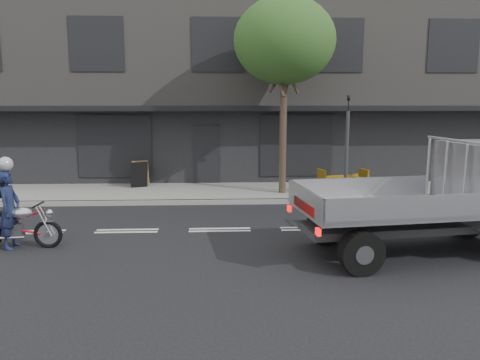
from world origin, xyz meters
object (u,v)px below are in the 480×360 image
motorcycle (17,225)px  sandwich_board (139,175)px  traffic_light_pole (347,152)px  rider (9,210)px  flatbed_ute (477,187)px  street_tree (284,41)px  construction_barrier (344,182)px

motorcycle → sandwich_board: (1.65, 6.64, 0.10)m
traffic_light_pole → motorcycle: 10.01m
rider → flatbed_ute: flatbed_ute is taller
street_tree → flatbed_ute: bearing=-60.3°
street_tree → motorcycle: size_ratio=3.33×
street_tree → construction_barrier: street_tree is taller
motorcycle → rider: size_ratio=1.13×
traffic_light_pole → rider: traffic_light_pole is taller
street_tree → construction_barrier: 5.14m
motorcycle → sandwich_board: bearing=77.8°
sandwich_board → traffic_light_pole: bearing=-36.8°
street_tree → construction_barrier: size_ratio=4.26×
motorcycle → flatbed_ute: (10.29, -0.63, 0.91)m
street_tree → motorcycle: bearing=-141.2°
rider → construction_barrier: (9.02, 5.00, -0.31)m
flatbed_ute → sandwich_board: 11.32m
street_tree → flatbed_ute: 8.01m
street_tree → motorcycle: street_tree is taller
street_tree → rider: size_ratio=3.75×
flatbed_ute → street_tree: bearing=112.2°
sandwich_board → street_tree: bearing=-33.8°
street_tree → sandwich_board: bearing=167.3°
traffic_light_pole → rider: 10.11m
traffic_light_pole → sandwich_board: size_ratio=3.62×
motorcycle → rider: (-0.15, 0.00, 0.36)m
traffic_light_pole → motorcycle: size_ratio=1.73×
rider → flatbed_ute: (10.44, -0.63, 0.54)m
flatbed_ute → sandwich_board: flatbed_ute is taller
motorcycle → flatbed_ute: bearing=-1.7°
motorcycle → flatbed_ute: 10.35m
traffic_light_pole → construction_barrier: traffic_light_pole is taller
sandwich_board → rider: bearing=-126.2°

